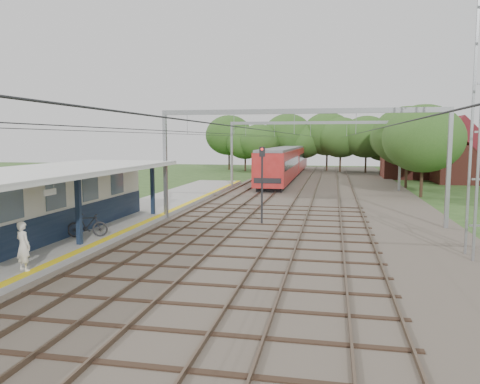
# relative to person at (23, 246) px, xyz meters

# --- Properties ---
(ground) EXTENTS (160.00, 160.00, 0.00)m
(ground) POSITION_rel_person_xyz_m (5.60, -1.61, -1.28)
(ground) COLOR #2D4C1E
(ground) RESTS_ON ground
(ballast_bed) EXTENTS (18.00, 90.00, 0.10)m
(ballast_bed) POSITION_rel_person_xyz_m (9.60, 28.39, -1.23)
(ballast_bed) COLOR #473D33
(ballast_bed) RESTS_ON ground
(platform) EXTENTS (5.00, 52.00, 0.35)m
(platform) POSITION_rel_person_xyz_m (-1.90, 12.39, -1.10)
(platform) COLOR gray
(platform) RESTS_ON ground
(yellow_stripe) EXTENTS (0.45, 52.00, 0.01)m
(yellow_stripe) POSITION_rel_person_xyz_m (0.35, 12.39, -0.92)
(yellow_stripe) COLOR yellow
(yellow_stripe) RESTS_ON platform
(station_building) EXTENTS (3.41, 18.00, 3.40)m
(station_building) POSITION_rel_person_xyz_m (-3.28, 5.39, 0.77)
(station_building) COLOR beige
(station_building) RESTS_ON platform
(canopy) EXTENTS (6.40, 20.00, 3.44)m
(canopy) POSITION_rel_person_xyz_m (-2.17, 4.39, 2.37)
(canopy) COLOR #101D34
(canopy) RESTS_ON platform
(rail_tracks) EXTENTS (11.80, 88.00, 0.15)m
(rail_tracks) POSITION_rel_person_xyz_m (7.10, 28.39, -1.10)
(rail_tracks) COLOR brown
(rail_tracks) RESTS_ON ballast_bed
(catenary_system) EXTENTS (17.22, 88.00, 7.00)m
(catenary_system) POSITION_rel_person_xyz_m (8.99, 23.67, 4.24)
(catenary_system) COLOR gray
(catenary_system) RESTS_ON ground
(tree_band) EXTENTS (31.72, 30.88, 8.82)m
(tree_band) POSITION_rel_person_xyz_m (9.44, 55.51, 3.64)
(tree_band) COLOR #382619
(tree_band) RESTS_ON ground
(house_near) EXTENTS (7.00, 6.12, 7.89)m
(house_near) POSITION_rel_person_xyz_m (26.60, 44.39, 1.71)
(house_near) COLOR brown
(house_near) RESTS_ON ground
(house_far) EXTENTS (8.00, 6.12, 8.66)m
(house_far) POSITION_rel_person_xyz_m (21.60, 50.39, 1.96)
(house_far) COLOR brown
(house_far) RESTS_ON ground
(person) EXTENTS (0.79, 0.66, 1.85)m
(person) POSITION_rel_person_xyz_m (0.00, 0.00, 0.00)
(person) COLOR silver
(person) RESTS_ON platform
(bicycle) EXTENTS (2.05, 1.18, 1.19)m
(bicycle) POSITION_rel_person_xyz_m (-0.78, 5.95, -0.33)
(bicycle) COLOR black
(bicycle) RESTS_ON platform
(train) EXTENTS (3.10, 38.55, 4.06)m
(train) POSITION_rel_person_xyz_m (5.10, 47.76, 0.98)
(train) COLOR black
(train) RESTS_ON ballast_bed
(signal_post) EXTENTS (0.33, 0.28, 4.74)m
(signal_post) POSITION_rel_person_xyz_m (6.95, 12.80, 1.81)
(signal_post) COLOR black
(signal_post) RESTS_ON ground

